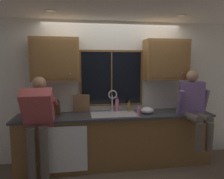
% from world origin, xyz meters
% --- Properties ---
extents(back_wall, '(5.72, 0.12, 2.55)m').
position_xyz_m(back_wall, '(0.00, 0.06, 1.27)').
color(back_wall, silver).
rests_on(back_wall, floor).
extents(ceiling_downlight_left, '(0.14, 0.14, 0.01)m').
position_xyz_m(ceiling_downlight_left, '(-1.00, -0.60, 2.54)').
color(ceiling_downlight_left, '#FFEAB2').
extents(ceiling_downlight_right, '(0.14, 0.14, 0.01)m').
position_xyz_m(ceiling_downlight_right, '(1.00, -0.60, 2.54)').
color(ceiling_downlight_right, '#FFEAB2').
extents(window_glass, '(1.10, 0.02, 0.95)m').
position_xyz_m(window_glass, '(-0.03, -0.01, 1.52)').
color(window_glass, black).
extents(window_frame_top, '(1.17, 0.02, 0.04)m').
position_xyz_m(window_frame_top, '(-0.03, -0.02, 2.02)').
color(window_frame_top, brown).
extents(window_frame_bottom, '(1.17, 0.02, 0.04)m').
position_xyz_m(window_frame_bottom, '(-0.03, -0.02, 1.03)').
color(window_frame_bottom, brown).
extents(window_frame_left, '(0.03, 0.02, 0.95)m').
position_xyz_m(window_frame_left, '(-0.59, -0.02, 1.52)').
color(window_frame_left, brown).
extents(window_frame_right, '(0.03, 0.02, 0.95)m').
position_xyz_m(window_frame_right, '(0.54, -0.02, 1.52)').
color(window_frame_right, brown).
extents(window_mullion_center, '(0.02, 0.02, 0.95)m').
position_xyz_m(window_mullion_center, '(-0.03, -0.02, 1.52)').
color(window_mullion_center, brown).
extents(lower_cabinet_run, '(3.32, 0.58, 0.88)m').
position_xyz_m(lower_cabinet_run, '(0.00, -0.29, 0.44)').
color(lower_cabinet_run, brown).
rests_on(lower_cabinet_run, floor).
extents(countertop, '(3.38, 0.62, 0.04)m').
position_xyz_m(countertop, '(0.00, -0.31, 0.90)').
color(countertop, '#38383D').
rests_on(countertop, lower_cabinet_run).
extents(dishwasher_front, '(0.60, 0.02, 0.74)m').
position_xyz_m(dishwasher_front, '(-0.81, -0.61, 0.46)').
color(dishwasher_front, white).
extents(upper_cabinet_left, '(0.79, 0.36, 0.72)m').
position_xyz_m(upper_cabinet_left, '(-1.00, -0.17, 1.86)').
color(upper_cabinet_left, olive).
extents(upper_cabinet_right, '(0.79, 0.36, 0.72)m').
position_xyz_m(upper_cabinet_right, '(0.95, -0.17, 1.86)').
color(upper_cabinet_right, olive).
extents(sink, '(0.80, 0.46, 0.21)m').
position_xyz_m(sink, '(-0.03, -0.30, 0.82)').
color(sink, '#B7B7BC').
rests_on(sink, lower_cabinet_run).
extents(faucet, '(0.18, 0.09, 0.40)m').
position_xyz_m(faucet, '(-0.02, -0.12, 1.17)').
color(faucet, silver).
rests_on(faucet, countertop).
extents(person_standing, '(0.53, 0.67, 1.59)m').
position_xyz_m(person_standing, '(-1.23, -0.63, 0.97)').
color(person_standing, '#595147').
rests_on(person_standing, floor).
extents(person_sitting_on_counter, '(0.54, 0.65, 1.26)m').
position_xyz_m(person_sitting_on_counter, '(1.31, -0.57, 1.10)').
color(person_sitting_on_counter, '#595147').
rests_on(person_sitting_on_counter, countertop).
extents(knife_block, '(0.12, 0.18, 0.32)m').
position_xyz_m(knife_block, '(-1.01, -0.19, 1.03)').
color(knife_block, brown).
rests_on(knife_block, countertop).
extents(cutting_board, '(0.29, 0.09, 0.33)m').
position_xyz_m(cutting_board, '(-0.58, -0.08, 1.08)').
color(cutting_board, '#997047').
rests_on(cutting_board, countertop).
extents(mixing_bowl, '(0.23, 0.23, 0.11)m').
position_xyz_m(mixing_bowl, '(0.56, -0.33, 0.97)').
color(mixing_bowl, silver).
rests_on(mixing_bowl, countertop).
extents(soap_dispenser, '(0.06, 0.07, 0.18)m').
position_xyz_m(soap_dispenser, '(0.37, -0.46, 0.99)').
color(soap_dispenser, pink).
rests_on(soap_dispenser, countertop).
extents(bottle_green_glass, '(0.06, 0.06, 0.20)m').
position_xyz_m(bottle_green_glass, '(0.28, -0.10, 1.00)').
color(bottle_green_glass, olive).
rests_on(bottle_green_glass, countertop).
extents(bottle_tall_clear, '(0.07, 0.07, 0.28)m').
position_xyz_m(bottle_tall_clear, '(0.06, -0.09, 1.04)').
color(bottle_tall_clear, pink).
rests_on(bottle_tall_clear, countertop).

